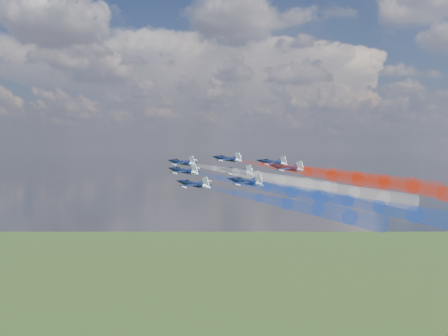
% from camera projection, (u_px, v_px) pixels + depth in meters
% --- Properties ---
extents(jet_lead, '(16.34, 15.37, 6.26)m').
position_uv_depth(jet_lead, '(182.00, 163.00, 181.78)').
color(jet_lead, black).
extents(trail_lead, '(46.52, 26.13, 10.46)m').
position_uv_depth(trail_lead, '(258.00, 176.00, 162.59)').
color(trail_lead, white).
extents(jet_inner_left, '(16.34, 15.37, 6.26)m').
position_uv_depth(jet_inner_left, '(184.00, 171.00, 168.66)').
color(jet_inner_left, black).
extents(trail_inner_left, '(46.52, 26.13, 10.46)m').
position_uv_depth(trail_inner_left, '(266.00, 187.00, 149.47)').
color(trail_inner_left, blue).
extents(jet_inner_right, '(16.34, 15.37, 6.26)m').
position_uv_depth(jet_inner_right, '(228.00, 159.00, 183.90)').
color(jet_inner_right, black).
extents(trail_inner_right, '(46.52, 26.13, 10.46)m').
position_uv_depth(trail_inner_right, '(308.00, 172.00, 164.71)').
color(trail_inner_right, red).
extents(jet_outer_left, '(16.34, 15.37, 6.26)m').
position_uv_depth(jet_outer_left, '(194.00, 184.00, 153.06)').
color(jet_outer_left, black).
extents(trail_outer_left, '(46.52, 26.13, 10.46)m').
position_uv_depth(trail_outer_left, '(287.00, 204.00, 133.87)').
color(trail_outer_left, blue).
extents(jet_center_third, '(16.34, 15.37, 6.26)m').
position_uv_depth(jet_center_third, '(238.00, 172.00, 170.36)').
color(jet_center_third, black).
extents(trail_center_third, '(46.52, 26.13, 10.46)m').
position_uv_depth(trail_center_third, '(326.00, 187.00, 151.17)').
color(trail_center_third, white).
extents(jet_outer_right, '(16.34, 15.37, 6.26)m').
position_uv_depth(jet_outer_right, '(272.00, 163.00, 184.23)').
color(jet_outer_right, black).
extents(trail_outer_right, '(46.52, 26.13, 10.46)m').
position_uv_depth(trail_outer_right, '(357.00, 176.00, 165.04)').
color(trail_outer_right, red).
extents(jet_rear_left, '(16.34, 15.37, 6.26)m').
position_uv_depth(jet_rear_left, '(246.00, 182.00, 153.29)').
color(jet_rear_left, black).
extents(trail_rear_left, '(46.52, 26.13, 10.46)m').
position_uv_depth(trail_rear_left, '(347.00, 201.00, 134.10)').
color(trail_rear_left, blue).
extents(jet_rear_right, '(16.34, 15.37, 6.26)m').
position_uv_depth(jet_rear_right, '(288.00, 168.00, 169.61)').
color(jet_rear_right, black).
extents(trail_rear_right, '(46.52, 26.13, 10.46)m').
position_uv_depth(trail_rear_right, '(383.00, 183.00, 150.42)').
color(trail_rear_right, red).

